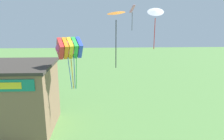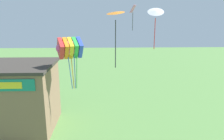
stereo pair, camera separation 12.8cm
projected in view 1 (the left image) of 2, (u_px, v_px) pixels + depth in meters
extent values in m
cube|color=#84664C|center=(10.00, 99.00, 18.77)|extent=(7.32, 5.44, 5.57)
cube|color=#38332D|center=(6.00, 66.00, 18.04)|extent=(7.62, 5.74, 0.24)
ellipsoid|color=#E54C8C|center=(69.00, 48.00, 17.32)|extent=(2.66, 2.36, 1.65)
cube|color=red|center=(60.00, 48.00, 17.02)|extent=(0.92, 1.67, 1.68)
cube|color=orange|center=(65.00, 48.00, 17.17)|extent=(0.92, 1.67, 1.68)
cube|color=yellow|center=(69.00, 48.00, 17.32)|extent=(0.92, 1.67, 1.68)
cube|color=green|center=(74.00, 48.00, 17.47)|extent=(0.92, 1.67, 1.68)
cube|color=blue|center=(79.00, 47.00, 17.62)|extent=(0.92, 1.67, 1.68)
cylinder|color=blue|center=(70.00, 73.00, 17.63)|extent=(0.24, 0.44, 2.87)
cylinder|color=orange|center=(72.00, 73.00, 17.64)|extent=(0.12, 0.46, 2.87)
cylinder|color=blue|center=(74.00, 73.00, 17.67)|extent=(0.12, 0.46, 2.87)
cylinder|color=green|center=(76.00, 72.00, 17.71)|extent=(0.24, 0.44, 2.87)
cube|color=pink|center=(132.00, 9.00, 17.95)|extent=(0.59, 0.63, 0.62)
cylinder|color=#4C4C51|center=(132.00, 21.00, 18.20)|extent=(0.05, 0.05, 1.48)
cone|color=orange|center=(116.00, 12.00, 10.94)|extent=(1.31, 1.31, 0.25)
cylinder|color=#333338|center=(116.00, 44.00, 11.35)|extent=(0.05, 0.05, 2.49)
cone|color=white|center=(156.00, 11.00, 14.08)|extent=(1.22, 1.14, 0.58)
cylinder|color=red|center=(154.00, 34.00, 14.44)|extent=(0.05, 0.05, 2.04)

